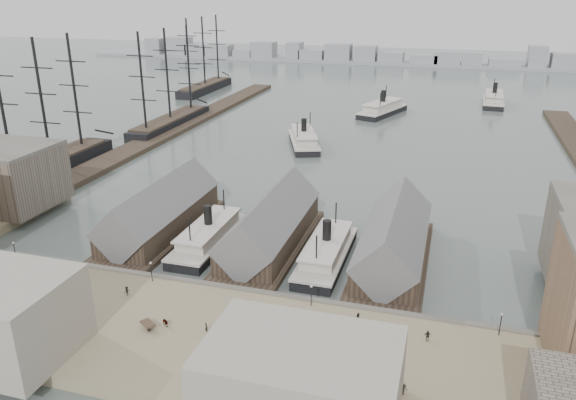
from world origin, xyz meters
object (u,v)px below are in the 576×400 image
(tram, at_px, (572,381))
(horse_cart_right, at_px, (321,348))
(horse_cart_center, at_px, (158,323))
(ferry_docked_west, at_px, (209,236))

(tram, distance_m, horse_cart_right, 33.77)
(horse_cart_right, bearing_deg, horse_cart_center, 88.66)
(ferry_docked_west, relative_size, tram, 2.75)
(ferry_docked_west, xyz_separation_m, horse_cart_center, (6.40, -33.96, 0.48))
(ferry_docked_west, bearing_deg, horse_cart_center, -79.33)
(ferry_docked_west, xyz_separation_m, tram, (66.38, -32.11, 1.52))
(horse_cart_center, bearing_deg, tram, -55.99)
(tram, bearing_deg, horse_cart_center, -177.72)
(horse_cart_center, height_order, horse_cart_right, horse_cart_right)
(horse_cart_center, xyz_separation_m, horse_cart_right, (26.23, 0.90, 0.06))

